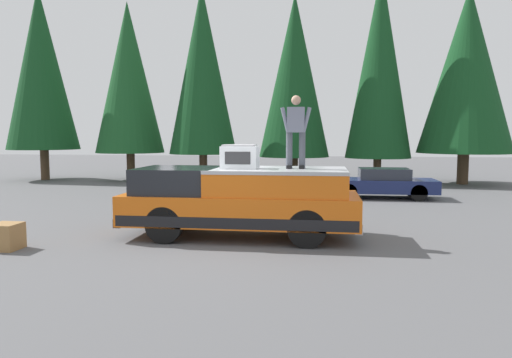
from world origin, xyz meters
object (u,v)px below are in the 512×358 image
parked_car_silver (257,183)px  wooden_crate (6,236)px  compressor_unit (240,157)px  parked_car_navy (382,183)px  person_on_truck_bed (296,130)px  pickup_truck (241,201)px

parked_car_silver → wooden_crate: parked_car_silver is taller
parked_car_silver → compressor_unit: bearing=-175.5°
compressor_unit → parked_car_navy: bearing=-28.8°
parked_car_navy → wooden_crate: parked_car_navy is taller
compressor_unit → wooden_crate: bearing=110.7°
person_on_truck_bed → wooden_crate: (-1.94, 6.03, -2.27)m
parked_car_silver → pickup_truck: bearing=-175.5°
person_on_truck_bed → parked_car_silver: person_on_truck_bed is taller
pickup_truck → parked_car_navy: (7.61, -4.24, -0.29)m
compressor_unit → person_on_truck_bed: bearing=-83.3°
pickup_truck → person_on_truck_bed: (0.05, -1.29, 1.68)m
pickup_truck → wooden_crate: size_ratio=9.89×
pickup_truck → parked_car_navy: bearing=-29.1°
parked_car_navy → parked_car_silver: size_ratio=1.00×
person_on_truck_bed → pickup_truck: bearing=92.0°
person_on_truck_bed → parked_car_navy: size_ratio=0.41×
pickup_truck → parked_car_navy: size_ratio=1.35×
wooden_crate → parked_car_silver: bearing=-24.8°
person_on_truck_bed → parked_car_silver: bearing=14.6°
parked_car_navy → pickup_truck: bearing=150.9°
person_on_truck_bed → wooden_crate: size_ratio=3.02×
wooden_crate → compressor_unit: bearing=-69.3°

